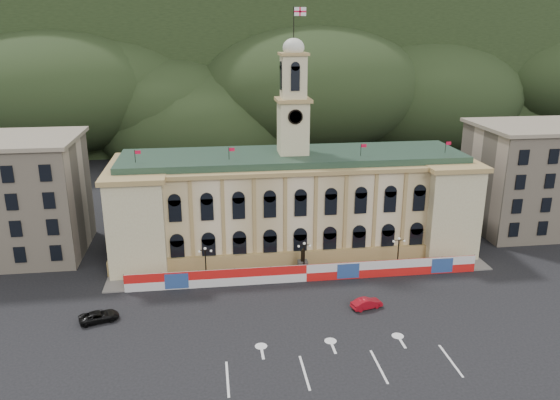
{
  "coord_description": "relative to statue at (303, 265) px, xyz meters",
  "views": [
    {
      "loc": [
        -13.02,
        -53.8,
        34.36
      ],
      "look_at": [
        -3.35,
        18.0,
        11.26
      ],
      "focal_mm": 35.0,
      "sensor_mm": 36.0,
      "label": 1
    }
  ],
  "objects": [
    {
      "name": "hill_ridge",
      "position": [
        0.03,
        103.99,
        18.3
      ],
      "size": [
        230.0,
        80.0,
        64.0
      ],
      "color": "black",
      "rests_on": "ground"
    },
    {
      "name": "black_suv",
      "position": [
        -27.03,
        -10.41,
        -0.53
      ],
      "size": [
        4.77,
        5.91,
        1.31
      ],
      "primitive_type": "imported",
      "rotation": [
        0.0,
        0.0,
        1.86
      ],
      "color": "black",
      "rests_on": "ground"
    },
    {
      "name": "hoarding_fence",
      "position": [
        0.06,
        -2.93,
        0.06
      ],
      "size": [
        50.0,
        0.44,
        2.5
      ],
      "color": "red",
      "rests_on": "ground"
    },
    {
      "name": "ground",
      "position": [
        0.0,
        -18.0,
        -1.19
      ],
      "size": [
        260.0,
        260.0,
        0.0
      ],
      "primitive_type": "plane",
      "color": "black",
      "rests_on": "ground"
    },
    {
      "name": "statue",
      "position": [
        0.0,
        0.0,
        0.0
      ],
      "size": [
        1.4,
        1.4,
        3.72
      ],
      "color": "#595651",
      "rests_on": "ground"
    },
    {
      "name": "city_hall",
      "position": [
        0.0,
        9.63,
        6.66
      ],
      "size": [
        56.2,
        17.6,
        37.1
      ],
      "color": "beige",
      "rests_on": "ground"
    },
    {
      "name": "lamp_center",
      "position": [
        0.0,
        -1.0,
        1.89
      ],
      "size": [
        1.96,
        0.44,
        5.15
      ],
      "color": "black",
      "rests_on": "ground"
    },
    {
      "name": "red_sedan",
      "position": [
        6.24,
        -11.63,
        -0.51
      ],
      "size": [
        3.53,
        4.83,
        1.35
      ],
      "primitive_type": "imported",
      "rotation": [
        0.0,
        0.0,
        1.84
      ],
      "color": "#9E0B17",
      "rests_on": "ground"
    },
    {
      "name": "side_building_left",
      "position": [
        -43.0,
        12.93,
        8.14
      ],
      "size": [
        21.0,
        17.0,
        18.6
      ],
      "color": "#C3B197",
      "rests_on": "ground"
    },
    {
      "name": "lamp_right",
      "position": [
        14.0,
        -1.0,
        1.89
      ],
      "size": [
        1.96,
        0.44,
        5.15
      ],
      "color": "black",
      "rests_on": "ground"
    },
    {
      "name": "lamp_left",
      "position": [
        -14.0,
        -1.0,
        1.89
      ],
      "size": [
        1.96,
        0.44,
        5.15
      ],
      "color": "black",
      "rests_on": "ground"
    },
    {
      "name": "pavement",
      "position": [
        0.0,
        -0.25,
        -1.11
      ],
      "size": [
        56.0,
        5.5,
        0.16
      ],
      "primitive_type": "cube",
      "color": "slate",
      "rests_on": "ground"
    },
    {
      "name": "lane_markings",
      "position": [
        0.0,
        -23.0,
        -1.18
      ],
      "size": [
        26.0,
        10.0,
        0.02
      ],
      "primitive_type": null,
      "color": "white",
      "rests_on": "ground"
    },
    {
      "name": "side_building_right",
      "position": [
        43.0,
        12.93,
        8.14
      ],
      "size": [
        21.0,
        17.0,
        18.6
      ],
      "color": "#C3B197",
      "rests_on": "ground"
    }
  ]
}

